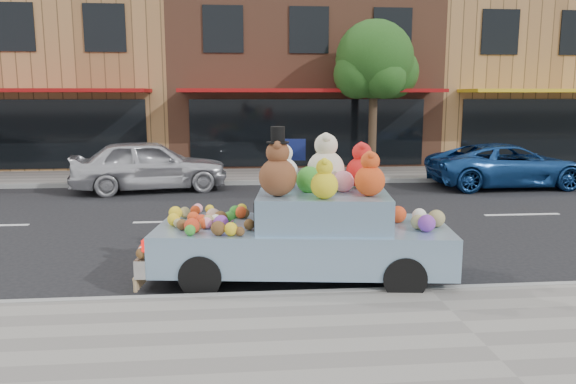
{
  "coord_description": "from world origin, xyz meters",
  "views": [
    {
      "loc": [
        -2.65,
        -12.23,
        2.77
      ],
      "look_at": [
        -1.83,
        -3.54,
        1.25
      ],
      "focal_mm": 35.0,
      "sensor_mm": 36.0,
      "label": 1
    }
  ],
  "objects": [
    {
      "name": "far_kerb",
      "position": [
        0.0,
        5.0,
        0.07
      ],
      "size": [
        60.0,
        0.12,
        0.13
      ],
      "primitive_type": "cube",
      "color": "gray",
      "rests_on": "ground"
    },
    {
      "name": "car_blue",
      "position": [
        5.54,
        3.86,
        0.66
      ],
      "size": [
        4.77,
        2.29,
        1.31
      ],
      "primitive_type": "imported",
      "rotation": [
        0.0,
        0.0,
        1.6
      ],
      "color": "#1A468F",
      "rests_on": "ground"
    },
    {
      "name": "near_kerb",
      "position": [
        0.0,
        -5.0,
        0.07
      ],
      "size": [
        60.0,
        0.12,
        0.13
      ],
      "primitive_type": "cube",
      "color": "gray",
      "rests_on": "ground"
    },
    {
      "name": "near_sidewalk",
      "position": [
        0.0,
        -6.5,
        0.06
      ],
      "size": [
        60.0,
        3.0,
        0.12
      ],
      "primitive_type": "cube",
      "color": "gray",
      "rests_on": "ground"
    },
    {
      "name": "car_silver",
      "position": [
        -5.13,
        4.21,
        0.76
      ],
      "size": [
        4.69,
        2.57,
        1.51
      ],
      "primitive_type": "imported",
      "rotation": [
        0.0,
        0.0,
        1.76
      ],
      "color": "silver",
      "rests_on": "ground"
    },
    {
      "name": "art_car",
      "position": [
        -1.63,
        -4.12,
        0.81
      ],
      "size": [
        4.66,
        2.28,
        2.33
      ],
      "rotation": [
        0.0,
        0.0,
        -0.13
      ],
      "color": "black",
      "rests_on": "ground"
    },
    {
      "name": "far_sidewalk",
      "position": [
        0.0,
        6.5,
        0.06
      ],
      "size": [
        60.0,
        3.0,
        0.12
      ],
      "primitive_type": "cube",
      "color": "gray",
      "rests_on": "ground"
    },
    {
      "name": "street_tree",
      "position": [
        2.03,
        6.55,
        3.69
      ],
      "size": [
        3.0,
        2.7,
        5.22
      ],
      "color": "#38281C",
      "rests_on": "ground"
    },
    {
      "name": "storefront_mid",
      "position": [
        0.0,
        11.97,
        3.64
      ],
      "size": [
        10.0,
        9.8,
        7.3
      ],
      "color": "brown",
      "rests_on": "ground"
    },
    {
      "name": "storefront_left",
      "position": [
        -10.0,
        11.97,
        3.64
      ],
      "size": [
        10.0,
        9.8,
        7.3
      ],
      "color": "#A77746",
      "rests_on": "ground"
    },
    {
      "name": "ground",
      "position": [
        0.0,
        0.0,
        0.0
      ],
      "size": [
        120.0,
        120.0,
        0.0
      ],
      "primitive_type": "plane",
      "color": "black",
      "rests_on": "ground"
    },
    {
      "name": "storefront_right",
      "position": [
        10.0,
        11.97,
        3.64
      ],
      "size": [
        10.0,
        9.8,
        7.3
      ],
      "color": "#A77746",
      "rests_on": "ground"
    }
  ]
}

